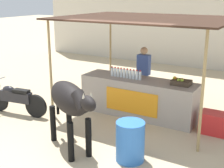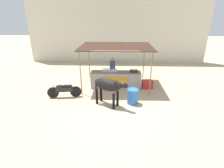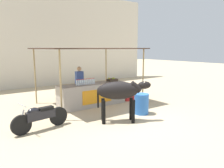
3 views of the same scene
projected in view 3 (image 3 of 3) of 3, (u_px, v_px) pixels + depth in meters
ground_plane at (124, 118)px, 7.74m from camera, size 60.00×60.00×0.00m
building_wall_far at (42, 39)px, 14.03m from camera, size 16.00×0.50×6.14m
stall_counter at (92, 95)px, 9.43m from camera, size 3.00×0.82×0.96m
stall_awning at (88, 50)px, 9.36m from camera, size 4.20×3.20×2.47m
water_bottle_row at (86, 82)px, 9.09m from camera, size 0.88×0.07×0.25m
fruit_crate at (112, 80)px, 9.99m from camera, size 0.44×0.32×0.18m
vendor_behind_counter at (80, 84)px, 9.84m from camera, size 0.34×0.22×1.65m
cooler_box at (128, 95)px, 10.50m from camera, size 0.60×0.44×0.48m
water_barrel at (141, 104)px, 8.24m from camera, size 0.54×0.54×0.77m
cow at (120, 92)px, 7.26m from camera, size 1.76×1.22×1.44m
motorcycle_parked at (40, 116)px, 6.59m from camera, size 1.79×0.55×0.90m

